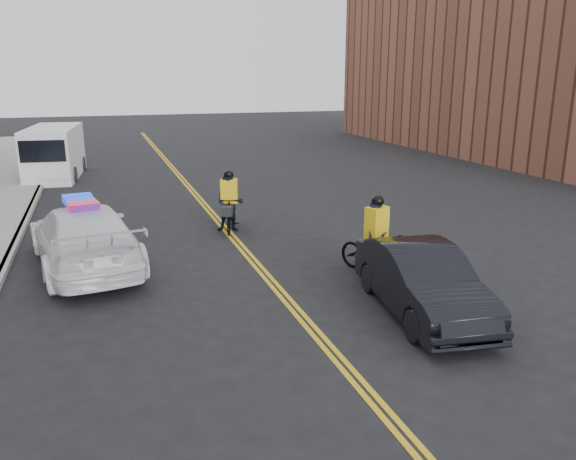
{
  "coord_description": "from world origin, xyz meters",
  "views": [
    {
      "loc": [
        -3.56,
        -10.41,
        4.67
      ],
      "look_at": [
        0.32,
        1.07,
        1.3
      ],
      "focal_mm": 35.0,
      "sensor_mm": 36.0,
      "label": 1
    }
  ],
  "objects_px": {
    "dark_sedan": "(422,281)",
    "cargo_van": "(54,153)",
    "police_cruiser": "(84,237)",
    "cyclist_far": "(230,207)",
    "cyclist_near": "(376,247)"
  },
  "relations": [
    {
      "from": "police_cruiser",
      "to": "cyclist_far",
      "type": "relative_size",
      "value": 2.97
    },
    {
      "from": "cargo_van",
      "to": "cyclist_far",
      "type": "distance_m",
      "value": 13.0
    },
    {
      "from": "dark_sedan",
      "to": "cargo_van",
      "type": "xyz_separation_m",
      "value": [
        -7.86,
        19.02,
        0.44
      ]
    },
    {
      "from": "cargo_van",
      "to": "cyclist_near",
      "type": "height_order",
      "value": "cargo_van"
    },
    {
      "from": "police_cruiser",
      "to": "dark_sedan",
      "type": "height_order",
      "value": "police_cruiser"
    },
    {
      "from": "dark_sedan",
      "to": "cargo_van",
      "type": "distance_m",
      "value": 20.59
    },
    {
      "from": "cargo_van",
      "to": "cyclist_near",
      "type": "xyz_separation_m",
      "value": [
        8.07,
        -16.65,
        -0.46
      ]
    },
    {
      "from": "police_cruiser",
      "to": "cyclist_far",
      "type": "distance_m",
      "value": 4.71
    },
    {
      "from": "cyclist_near",
      "to": "dark_sedan",
      "type": "bearing_deg",
      "value": -118.36
    },
    {
      "from": "police_cruiser",
      "to": "cyclist_far",
      "type": "bearing_deg",
      "value": -161.52
    },
    {
      "from": "dark_sedan",
      "to": "cyclist_far",
      "type": "relative_size",
      "value": 2.17
    },
    {
      "from": "dark_sedan",
      "to": "cargo_van",
      "type": "height_order",
      "value": "cargo_van"
    },
    {
      "from": "cyclist_far",
      "to": "dark_sedan",
      "type": "bearing_deg",
      "value": -53.66
    },
    {
      "from": "dark_sedan",
      "to": "cyclist_near",
      "type": "distance_m",
      "value": 2.38
    },
    {
      "from": "cyclist_far",
      "to": "police_cruiser",
      "type": "bearing_deg",
      "value": -133.17
    }
  ]
}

